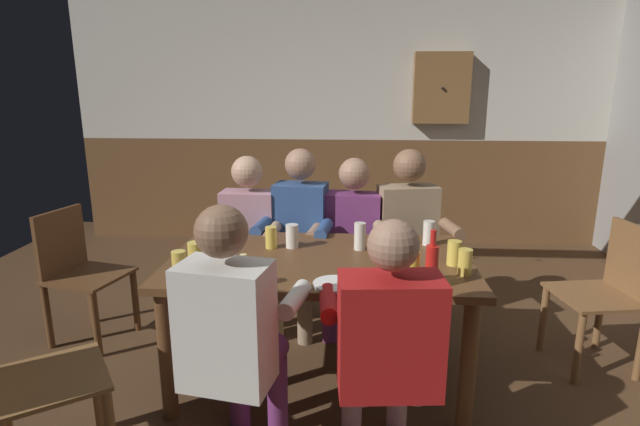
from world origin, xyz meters
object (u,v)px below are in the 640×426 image
Objects in this scene: chair_empty_near_right at (79,271)px; pint_glass_4 at (454,253)px; chair_empty_near_left at (608,291)px; table_candle at (243,262)px; pint_glass_0 at (292,236)px; pint_glass_7 at (271,237)px; pint_glass_8 at (179,267)px; pint_glass_2 at (465,262)px; wall_dart_cabinet at (441,88)px; person_2 at (352,236)px; pint_glass_1 at (429,233)px; person_5 at (386,338)px; bottle_0 at (432,265)px; pint_glass_3 at (360,236)px; person_0 at (247,234)px; person_4 at (233,329)px; person_1 at (299,231)px; plate_0 at (335,284)px; person_3 at (410,232)px; pint_glass_5 at (252,275)px; bottle_1 at (412,268)px; pint_glass_6 at (196,256)px; dining_table at (320,275)px; chair_empty_far_end at (27,379)px.

chair_empty_near_right is 2.40m from pint_glass_4.
table_candle is at bearing 93.59° from chair_empty_near_left.
pint_glass_0 is 1.05× the size of pint_glass_4.
pint_glass_0 is at bearing 83.84° from chair_empty_near_left.
pint_glass_7 is 0.80× the size of pint_glass_8.
pint_glass_0 is (1.45, -0.22, 0.34)m from chair_empty_near_right.
pint_glass_2 is 1.04× the size of pint_glass_7.
wall_dart_cabinet is at bearing 61.64° from pint_glass_7.
pint_glass_1 is at bearing 144.39° from person_2.
person_5 is 0.44m from bottle_0.
chair_empty_near_left is 3.11× the size of bottle_0.
pint_glass_3 is at bearing 0.74° from pint_glass_7.
chair_empty_near_left is 6.00× the size of pint_glass_1.
pint_glass_2 is at bearing 43.75° from bottle_0.
chair_empty_near_right is at bearing 78.67° from chair_empty_near_left.
person_4 is (0.24, -1.42, 0.01)m from person_0.
person_1 is 8.52× the size of pint_glass_1.
bottle_0 is (-1.16, -0.66, 0.38)m from chair_empty_near_left.
person_4 is 8.34× the size of pint_glass_1.
person_5 reaches higher than pint_glass_4.
chair_empty_near_left is 2.03m from pint_glass_7.
bottle_0 is at bearing -117.27° from pint_glass_4.
person_5 is 14.70× the size of table_candle.
wall_dart_cabinet reaches higher than plate_0.
person_3 is 15.65× the size of table_candle.
pint_glass_4 is 2.86m from wall_dart_cabinet.
pint_glass_2 is at bearing -0.20° from table_candle.
pint_glass_8 is at bearing 177.34° from pint_glass_5.
pint_glass_0 is (-1.88, -0.10, 0.34)m from chair_empty_near_left.
person_3 is 0.46m from pint_glass_1.
table_candle is at bearing -172.96° from pint_glass_4.
person_3 reaches higher than pint_glass_0.
table_candle is (1.24, -0.60, 0.31)m from chair_empty_near_right.
plate_0 is at bearing 111.15° from person_1.
wall_dart_cabinet reaches higher than person_4.
person_1 is at bearing 7.02° from person_2.
chair_empty_near_right is 3.59× the size of bottle_1.
pint_glass_7 is at bearing 49.35° from pint_glass_6.
pint_glass_1 reaches higher than chair_empty_near_left.
person_0 is 1.56m from bottle_0.
person_1 reaches higher than pint_glass_8.
pint_glass_1 is at bearing 158.61° from person_1.
pint_glass_6 is at bearing 81.74° from pint_glass_8.
dining_table is 0.33m from pint_glass_3.
person_3 is 1.42m from pint_glass_5.
dining_table is 12.42× the size of pint_glass_2.
pint_glass_8 is (-0.74, -0.01, 0.07)m from plate_0.
chair_empty_far_end is 3.11× the size of bottle_0.
chair_empty_far_end is at bearing -165.32° from bottle_0.
person_4 reaches higher than chair_empty_near_left.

